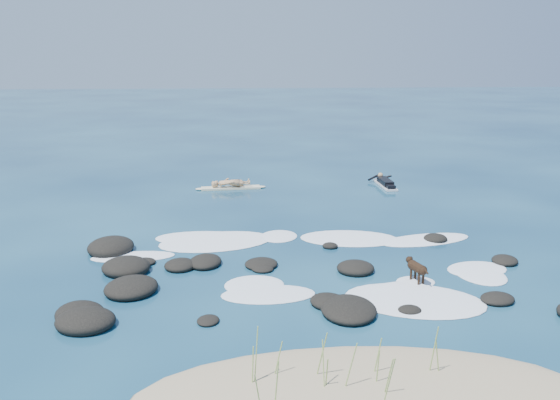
{
  "coord_description": "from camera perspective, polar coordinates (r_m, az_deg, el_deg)",
  "views": [
    {
      "loc": [
        -2.27,
        -18.44,
        6.49
      ],
      "look_at": [
        -0.75,
        4.0,
        0.9
      ],
      "focal_mm": 40.0,
      "sensor_mm": 36.0,
      "label": 1
    }
  ],
  "objects": [
    {
      "name": "standing_surfer_rig",
      "position": [
        28.93,
        -4.55,
        2.44
      ],
      "size": [
        3.29,
        0.81,
        1.87
      ],
      "rotation": [
        0.0,
        0.0,
        0.09
      ],
      "color": "beige",
      "rests_on": "ground"
    },
    {
      "name": "dune_grass",
      "position": [
        12.06,
        5.21,
        -15.16
      ],
      "size": [
        3.74,
        1.6,
        1.24
      ],
      "color": "#8EAF55",
      "rests_on": "ground"
    },
    {
      "name": "reef_rocks",
      "position": [
        17.65,
        -6.01,
        -7.31
      ],
      "size": [
        13.84,
        7.45,
        0.58
      ],
      "color": "black",
      "rests_on": "ground"
    },
    {
      "name": "breaking_foam",
      "position": [
        19.55,
        3.24,
        -5.42
      ],
      "size": [
        12.88,
        8.6,
        0.12
      ],
      "color": "white",
      "rests_on": "ground"
    },
    {
      "name": "paddling_surfer_rig",
      "position": [
        29.99,
        9.57,
        1.57
      ],
      "size": [
        1.21,
        2.7,
        0.47
      ],
      "rotation": [
        0.0,
        0.0,
        1.62
      ],
      "color": "silver",
      "rests_on": "ground"
    },
    {
      "name": "ground",
      "position": [
        19.68,
        2.98,
        -5.32
      ],
      "size": [
        160.0,
        160.0,
        0.0
      ],
      "primitive_type": "plane",
      "color": "#0A2642",
      "rests_on": "ground"
    },
    {
      "name": "dog",
      "position": [
        17.93,
        12.35,
        -6.03
      ],
      "size": [
        0.5,
        1.07,
        0.7
      ],
      "rotation": [
        0.0,
        0.0,
        1.89
      ],
      "color": "black",
      "rests_on": "ground"
    }
  ]
}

